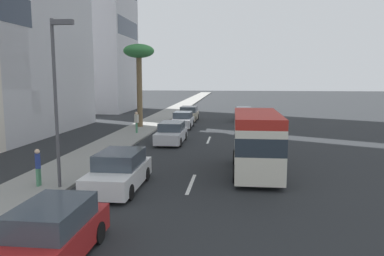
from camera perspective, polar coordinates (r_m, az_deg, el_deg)
ground_plane at (r=35.73m, az=3.34°, el=0.03°), size 198.00×198.00×0.00m
sidewalk_right at (r=36.68m, az=-7.15°, el=0.30°), size 162.00×3.17×0.15m
lane_stripe_mid at (r=17.10m, az=-0.14°, el=-8.57°), size 3.20×0.16×0.01m
lane_stripe_far at (r=28.77m, az=2.58°, el=-1.85°), size 3.20×0.16×0.01m
car_lead at (r=41.56m, az=7.91°, el=2.10°), size 4.74×1.78×1.58m
car_second at (r=27.47m, az=-3.17°, el=-0.78°), size 4.53×1.88×1.53m
car_third at (r=35.65m, az=-1.42°, el=1.21°), size 4.12×1.86×1.53m
car_fourth at (r=16.55m, az=-11.12°, el=-6.53°), size 4.53×1.96×1.62m
car_fifth at (r=41.44m, az=-0.50°, el=2.17°), size 4.46×1.95×1.59m
car_sixth at (r=10.66m, az=-20.96°, el=-15.26°), size 4.37×1.81×1.56m
minibus_seventh at (r=18.77m, az=9.87°, el=-1.94°), size 6.17×2.32×3.08m
pedestrian_near_lamp at (r=17.42m, az=-22.55°, el=-5.37°), size 0.39×0.35×1.62m
pedestrian_mid_block at (r=31.71m, az=-8.51°, el=1.06°), size 0.34×0.38×1.79m
palm_tree at (r=35.55m, az=-8.15°, el=10.78°), size 2.85×2.85×7.74m
street_lamp at (r=16.43m, az=-19.96°, el=6.10°), size 0.24×0.97×7.03m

